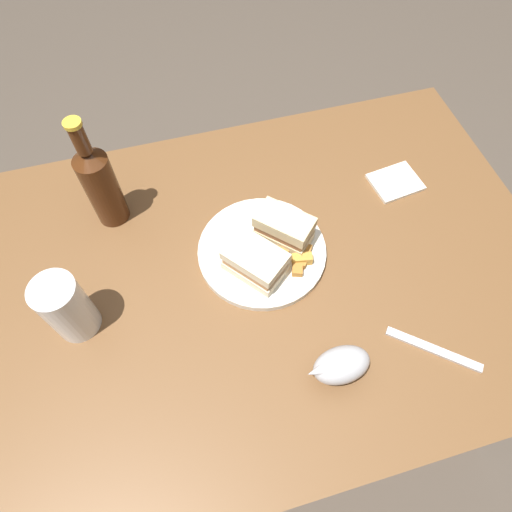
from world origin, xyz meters
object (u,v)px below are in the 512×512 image
Objects in this scene: plate at (262,251)px; cider_bottle at (100,183)px; napkin at (395,182)px; gravy_boat at (341,365)px; pint_glass at (68,310)px; fork at (433,349)px; sandwich_half_right at (284,228)px; sandwich_half_left at (256,264)px.

plate is 0.36m from cider_bottle.
gravy_boat is at bearing 52.64° from napkin.
pint_glass is 0.81× the size of fork.
pint_glass is 0.54× the size of cider_bottle.
pint_glass reaches higher than gravy_boat.
gravy_boat is at bearing 153.23° from pint_glass.
sandwich_half_right reaches higher than napkin.
napkin reaches higher than fork.
plate is at bearing 15.81° from napkin.
cider_bottle reaches higher than sandwich_half_right.
gravy_boat reaches higher than fork.
napkin is (-0.38, -0.15, -0.04)m from sandwich_half_left.
napkin is at bearing -164.38° from sandwich_half_right.
cider_bottle reaches higher than gravy_boat.
sandwich_half_right reaches higher than gravy_boat.
plate is at bearing -119.04° from sandwich_half_left.
cider_bottle reaches higher than fork.
sandwich_half_left is at bearing -69.64° from gravy_boat.
plate is 0.37m from napkin.
cider_bottle is 0.73m from fork.
cider_bottle is 1.50× the size of fork.
fork is (-0.25, 0.29, -0.00)m from plate.
sandwich_half_right is 0.44m from pint_glass.
plate is 0.39m from pint_glass.
plate is 2.11× the size of sandwich_half_right.
sandwich_half_left is 0.78× the size of fork.
plate is 1.50× the size of fork.
sandwich_half_right is at bearing -163.08° from plate.
sandwich_half_left reaches higher than napkin.
cider_bottle is (0.34, -0.17, 0.06)m from sandwich_half_right.
cider_bottle is (0.26, -0.23, 0.06)m from sandwich_half_left.
cider_bottle is (0.29, -0.18, 0.10)m from plate.
plate is at bearing 16.92° from sandwich_half_right.
plate is 2.45× the size of napkin.
cider_bottle is 2.46× the size of napkin.
cider_bottle reaches higher than plate.
pint_glass is (0.36, 0.01, 0.02)m from sandwich_half_left.
gravy_boat is at bearing 102.29° from plate.
cider_bottle is 0.66m from napkin.
sandwich_half_left is at bearing 60.96° from plate.
fork is at bearing 123.08° from sandwich_half_right.
pint_glass is 0.50m from gravy_boat.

